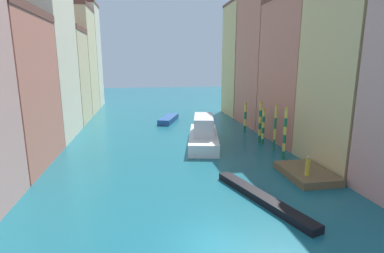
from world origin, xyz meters
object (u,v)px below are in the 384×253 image
Objects in this scene: person_on_dock at (308,166)px; mooring_pole_2 at (263,126)px; waterfront_dock at (306,173)px; mooring_pole_0 at (285,133)px; mooring_pole_3 at (260,121)px; mooring_pole_1 at (275,127)px; mooring_pole_4 at (245,117)px; gondola_black at (262,198)px; motorboat_0 at (169,119)px; vaporetto_white at (203,134)px.

person_on_dock is 0.38× the size of mooring_pole_2.
person_on_dock is at bearing -119.00° from waterfront_dock.
person_on_dock is at bearing -98.98° from mooring_pole_0.
waterfront_dock is 1.06× the size of mooring_pole_3.
mooring_pole_1 reaches higher than person_on_dock.
mooring_pole_2 is at bearing 87.46° from waterfront_dock.
mooring_pole_4 reaches higher than gondola_black.
mooring_pole_0 reaches higher than mooring_pole_2.
motorboat_0 is at bearing 135.63° from mooring_pole_4.
waterfront_dock is at bearing 61.00° from person_on_dock.
mooring_pole_0 reaches higher than motorboat_0.
vaporetto_white is at bearing 170.70° from mooring_pole_2.
motorboat_0 is (-9.49, 15.23, -1.75)m from mooring_pole_2.
mooring_pole_4 is (-0.00, 5.96, -0.07)m from mooring_pole_2.
mooring_pole_4 is 0.58× the size of motorboat_0.
vaporetto_white is (-5.70, 12.26, -0.10)m from person_on_dock.
vaporetto_white is (-6.60, 6.58, -1.40)m from mooring_pole_0.
mooring_pole_0 is at bearing 86.47° from waterfront_dock.
mooring_pole_2 is at bearing 96.44° from mooring_pole_1.
mooring_pole_4 is 8.36m from vaporetto_white.
person_on_dock is 0.31× the size of mooring_pole_0.
mooring_pole_2 is at bearing -58.08° from motorboat_0.
mooring_pole_3 is at bearing -55.72° from motorboat_0.
vaporetto_white is (-6.32, 11.15, 0.94)m from waterfront_dock.
mooring_pole_0 is at bearing -65.76° from motorboat_0.
person_on_dock is 0.17× the size of gondola_black.
person_on_dock is at bearing -93.54° from mooring_pole_4.
mooring_pole_2 is 0.60× the size of motorboat_0.
gondola_black is at bearing -106.59° from mooring_pole_4.
mooring_pole_0 is 11.45m from mooring_pole_4.
vaporetto_white is (-6.76, -4.85, -0.85)m from mooring_pole_4.
waterfront_dock is 0.56× the size of gondola_black.
mooring_pole_4 is (-0.28, 8.39, -0.44)m from mooring_pole_1.
vaporetto_white is at bearing 93.62° from gondola_black.
mooring_pole_1 is at bearing 81.28° from person_on_dock.
mooring_pole_0 reaches higher than mooring_pole_3.
mooring_pole_1 reaches higher than motorboat_0.
waterfront_dock is 1.26× the size of mooring_pole_4.
mooring_pole_3 is at bearing 92.87° from mooring_pole_1.
mooring_pole_3 is (0.54, 11.22, 2.19)m from waterfront_dock.
vaporetto_white is at bearing -144.35° from mooring_pole_4.
mooring_pole_1 is 3.62m from mooring_pole_3.
mooring_pole_1 is (0.72, 7.61, 2.23)m from waterfront_dock.
mooring_pole_3 is at bearing -88.82° from mooring_pole_4.
mooring_pole_4 is (0.16, 11.43, -0.55)m from mooring_pole_0.
gondola_black is 29.08m from motorboat_0.
mooring_pole_3 reaches higher than gondola_black.
mooring_pole_1 is 1.18× the size of mooring_pole_2.
waterfront_dock is 10.23m from mooring_pole_2.
mooring_pole_2 is 1.22m from mooring_pole_3.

